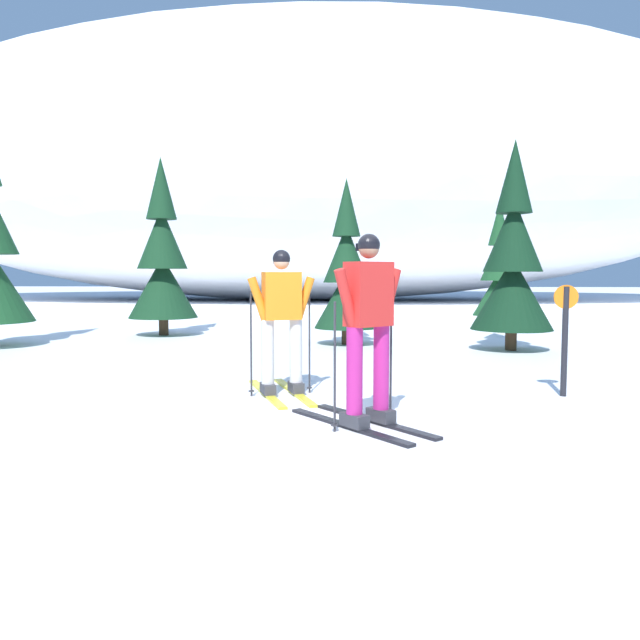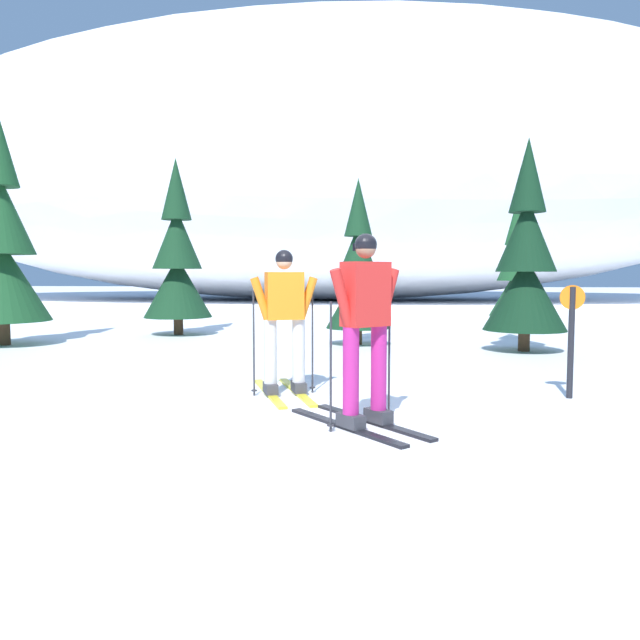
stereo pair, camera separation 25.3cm
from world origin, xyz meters
name	(u,v)px [view 1 (the left image)]	position (x,y,z in m)	size (l,w,h in m)	color
ground_plane	(338,412)	(0.00, 0.00, 0.00)	(120.00, 120.00, 0.00)	white
skier_orange_jacket	(282,320)	(-0.69, 0.85, 0.90)	(1.01, 1.77, 1.71)	gold
skier_red_jacket	(368,326)	(0.29, -0.58, 0.95)	(1.42, 1.54, 1.80)	black
pine_tree_left	(162,261)	(-4.29, 7.64, 1.72)	(1.58, 1.58, 4.10)	#47301E
pine_tree_center_left	(346,276)	(-0.02, 6.07, 1.40)	(1.29, 1.29, 3.33)	#47301E
pine_tree_center_right	(513,263)	(3.08, 5.29, 1.63)	(1.50, 1.50, 3.90)	#47301E
pine_tree_right	(498,275)	(3.91, 9.99, 1.39)	(1.28, 1.28, 3.32)	#47301E
snow_ridge_background	(300,164)	(-2.85, 27.05, 7.34)	(49.23, 19.94, 14.68)	white
trail_marker_post	(565,333)	(2.61, 1.00, 0.75)	(0.28, 0.07, 1.30)	black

